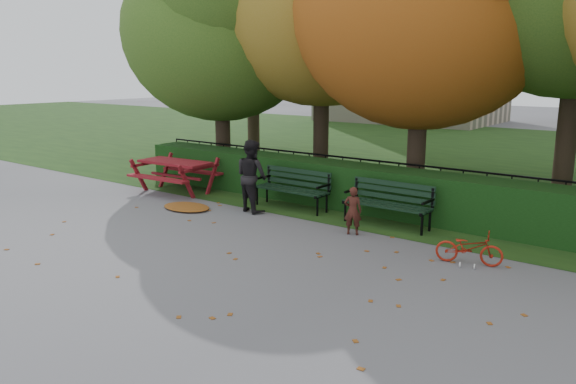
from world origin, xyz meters
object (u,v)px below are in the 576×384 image
Objects in this scene: tree_a at (223,17)px; bench_right at (389,200)px; child at (353,211)px; adult at (252,176)px; bench_left at (294,186)px; bicycle at (469,248)px; picnic_table at (175,168)px.

bench_right is (6.29, -1.88, -4.00)m from tree_a.
child is at bearing -25.44° from tree_a.
bench_left is at bearing -112.32° from adult.
adult is at bearing -26.59° from child.
bench_left reaches higher than bicycle.
adult reaches higher than bench_right.
tree_a is 7.69m from bench_right.
bench_right is at bearing -16.61° from tree_a.
tree_a reaches higher than bicycle.
tree_a is 8.05× the size of child.
tree_a is 7.11× the size of bicycle.
child reaches higher than bench_left.
bench_left is at bearing 58.41° from bicycle.
picnic_table is 5.58m from child.
adult reaches higher than bicycle.
bench_left is 2.38m from child.
child is 2.39m from bicycle.
picnic_table is (-5.80, -0.50, 0.11)m from bench_right.
bench_left is at bearing -25.76° from tree_a.
picnic_table is 7.97m from bicycle.
bench_left is at bearing -47.26° from child.
picnic_table is at bearing -78.37° from tree_a.
adult is (-2.95, -0.80, 0.28)m from bench_right.
adult is (-2.71, 0.20, 0.34)m from child.
child is 0.58× the size of adult.
tree_a is 4.16× the size of bench_right.
bench_right is at bearing -126.01° from child.
tree_a is at bearing -47.83° from child.
bench_left is 1.94× the size of child.
child is at bearing -103.62° from bench_right.
tree_a reaches higher than bench_right.
adult is at bearing -164.82° from bench_right.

